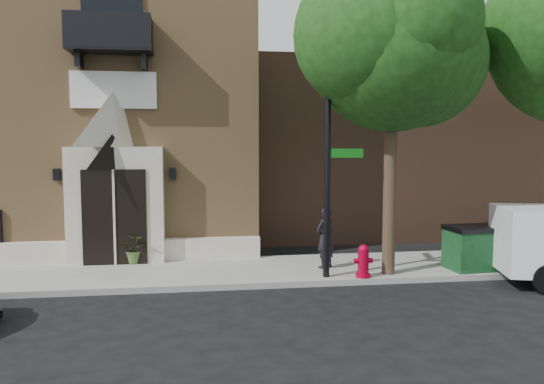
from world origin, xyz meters
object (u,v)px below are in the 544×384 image
at_px(dumpster, 480,247).
at_px(fire_hydrant, 363,261).
at_px(pedestrian_near, 325,237).
at_px(street_sign, 328,156).

bearing_deg(dumpster, fire_hydrant, -177.46).
bearing_deg(pedestrian_near, fire_hydrant, 88.66).
distance_m(dumpster, pedestrian_near, 4.07).
xyz_separation_m(street_sign, dumpster, (4.19, 0.23, -2.40)).
bearing_deg(fire_hydrant, street_sign, 168.53).
height_order(fire_hydrant, dumpster, dumpster).
relative_size(street_sign, fire_hydrant, 7.24).
relative_size(fire_hydrant, pedestrian_near, 0.50).
distance_m(street_sign, fire_hydrant, 2.73).
relative_size(street_sign, pedestrian_near, 3.61).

